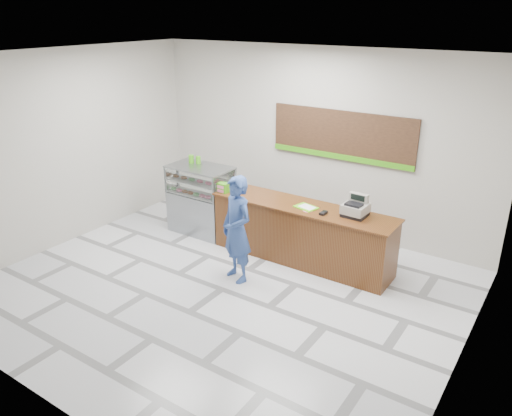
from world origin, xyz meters
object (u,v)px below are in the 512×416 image
Objects in this scene: cash_register at (356,208)px; customer at (237,229)px; display_case at (201,199)px; serving_tray at (306,207)px; sales_counter at (301,233)px.

cash_register is 1.91m from customer.
customer reaches higher than display_case.
display_case is 3.23× the size of serving_tray.
sales_counter is at bearing 0.01° from display_case.
customer is (1.67, -1.12, 0.20)m from display_case.
customer is at bearing -33.88° from display_case.
display_case reaches higher than sales_counter.
serving_tray is at bearing -29.92° from sales_counter.
sales_counter is at bearing -171.98° from cash_register.
sales_counter is 1.87× the size of customer.
serving_tray is (2.32, -0.06, 0.36)m from display_case.
customer is (-0.55, -1.12, 0.36)m from sales_counter.
serving_tray is (0.10, -0.06, 0.52)m from sales_counter.
cash_register reaches higher than display_case.
sales_counter is 7.92× the size of serving_tray.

